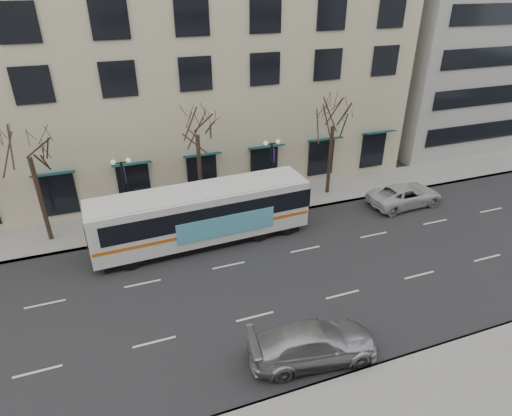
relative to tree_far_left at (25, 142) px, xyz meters
name	(u,v)px	position (x,y,z in m)	size (l,w,h in m)	color
ground	(241,289)	(10.00, -8.80, -6.70)	(160.00, 160.00, 0.00)	black
sidewalk_far	(267,202)	(15.00, 0.20, -6.62)	(80.00, 4.00, 0.15)	gray
building_hotel	(134,19)	(8.00, 12.20, 5.30)	(40.00, 20.00, 24.00)	beige
tree_far_left	(25,142)	(0.00, 0.00, 0.00)	(3.60, 3.60, 8.34)	black
tree_far_mid	(196,121)	(10.00, 0.00, 0.21)	(3.60, 3.60, 8.55)	black
tree_far_right	(334,113)	(20.00, 0.00, -0.28)	(3.60, 3.60, 8.06)	black
lamp_post_left	(126,192)	(5.01, -0.60, -3.75)	(1.22, 0.45, 5.21)	black
lamp_post_right	(271,171)	(15.01, -0.60, -3.75)	(1.22, 0.45, 5.21)	black
city_bus	(203,214)	(9.33, -3.40, -4.68)	(13.71, 3.53, 3.69)	silver
silver_car	(313,343)	(11.56, -14.40, -5.86)	(2.36, 5.79, 1.68)	#A5A7AD
white_pickup	(405,195)	(24.53, -3.56, -5.91)	(2.62, 5.68, 1.58)	beige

